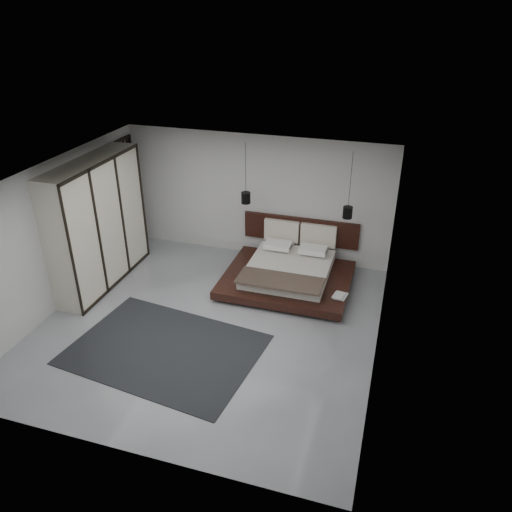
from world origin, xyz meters
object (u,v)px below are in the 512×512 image
(lattice_screen, at_px, (126,196))
(wardrobe, at_px, (97,224))
(pendant_right, at_px, (348,212))
(rug, at_px, (165,349))
(pendant_left, at_px, (246,198))
(bed, at_px, (289,271))

(lattice_screen, relative_size, wardrobe, 0.98)
(pendant_right, bearing_deg, wardrobe, -163.49)
(lattice_screen, height_order, wardrobe, wardrobe)
(lattice_screen, height_order, rug, lattice_screen)
(pendant_left, relative_size, pendant_right, 0.95)
(pendant_left, height_order, wardrobe, pendant_left)
(bed, height_order, pendant_left, pendant_left)
(rug, bearing_deg, bed, 62.09)
(bed, bearing_deg, wardrobe, -164.50)
(bed, distance_m, wardrobe, 4.02)
(pendant_left, distance_m, pendant_right, 2.12)
(bed, distance_m, rug, 3.20)
(pendant_left, xyz_separation_m, pendant_right, (2.12, 0.00, -0.07))
(bed, xyz_separation_m, pendant_right, (1.06, 0.39, 1.29))
(rug, bearing_deg, pendant_right, 51.47)
(lattice_screen, distance_m, wardrobe, 1.59)
(bed, height_order, pendant_right, pendant_right)
(pendant_right, distance_m, rug, 4.39)
(lattice_screen, distance_m, pendant_right, 5.06)
(rug, bearing_deg, pendant_left, 82.27)
(lattice_screen, bearing_deg, bed, -7.61)
(pendant_right, relative_size, rug, 0.43)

